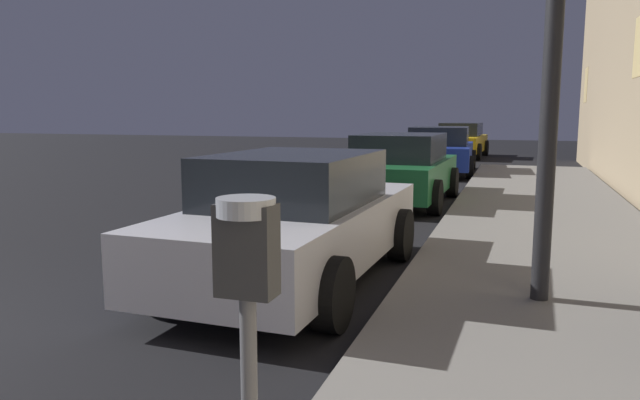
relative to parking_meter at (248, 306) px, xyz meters
name	(u,v)px	position (x,y,z in m)	size (l,w,h in m)	color
parking_meter	(248,306)	(0.00, 0.00, 0.00)	(0.19, 0.19, 1.45)	#59595B
car_silver	(297,219)	(-1.45, 4.33, -0.54)	(2.05, 4.32, 1.43)	#B7B7BF
car_green	(400,169)	(-1.45, 10.41, -0.53)	(2.09, 4.08, 1.43)	#19592D
car_blue	(439,151)	(-1.45, 16.79, -0.54)	(2.30, 4.56, 1.43)	navy
car_yellow_cab	(460,141)	(-1.45, 23.80, -0.55)	(2.17, 4.39, 1.43)	gold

